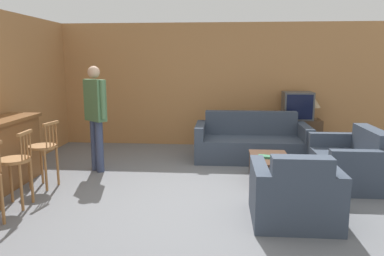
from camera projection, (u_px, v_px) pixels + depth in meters
name	position (u px, v px, depth m)	size (l,w,h in m)	color
ground_plane	(199.00, 204.00, 4.78)	(24.00, 24.00, 0.00)	slate
wall_back	(210.00, 85.00, 8.00)	(9.40, 0.08, 2.60)	#B27A47
wall_left	(6.00, 93.00, 6.04)	(0.08, 8.51, 2.60)	#B27A47
bar_chair_mid	(16.00, 166.00, 4.64)	(0.40, 0.40, 0.96)	#996638
bar_chair_far	(43.00, 152.00, 5.36)	(0.46, 0.46, 0.96)	#996638
couch_far	(251.00, 143.00, 6.96)	(2.06, 0.95, 0.86)	#384251
armchair_near	(294.00, 196.00, 4.23)	(0.95, 0.91, 0.84)	#384251
loveseat_right	(351.00, 163.00, 5.61)	(0.88, 1.38, 0.83)	#384251
coffee_table	(270.00, 161.00, 5.64)	(0.57, 0.92, 0.39)	#472D1E
tv_unit	(296.00, 135.00, 7.67)	(0.96, 0.45, 0.64)	#513823
tv	(297.00, 106.00, 7.56)	(0.58, 0.49, 0.56)	#4C4C4C
book_on_table	(264.00, 157.00, 5.58)	(0.21, 0.18, 0.03)	#33704C
table_lamp	(314.00, 103.00, 7.53)	(0.26, 0.26, 0.44)	brown
person_by_window	(96.00, 112.00, 6.08)	(0.44, 0.39, 1.73)	#384260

